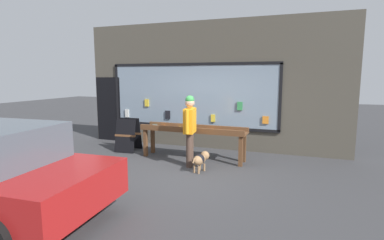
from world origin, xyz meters
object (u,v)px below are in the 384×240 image
display_table_main (193,132)px  person_browsing (190,125)px  sandwich_board_sign (128,134)px  small_dog (200,159)px

display_table_main → person_browsing: person_browsing is taller
person_browsing → display_table_main: bearing=6.0°
display_table_main → sandwich_board_sign: sandwich_board_sign is taller
person_browsing → small_dog: bearing=-135.2°
sandwich_board_sign → small_dog: bearing=-28.3°
display_table_main → small_dog: display_table_main is taller
display_table_main → person_browsing: 0.72m
small_dog → sandwich_board_sign: (-2.56, 1.11, 0.19)m
small_dog → display_table_main: bearing=42.8°
person_browsing → small_dog: size_ratio=2.80×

